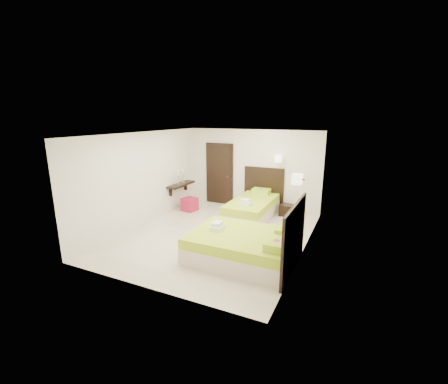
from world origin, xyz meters
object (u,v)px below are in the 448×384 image
at_px(bed_single, 253,207).
at_px(ottoman, 190,204).
at_px(nightstand, 287,210).
at_px(bed_double, 247,245).

xyz_separation_m(bed_single, ottoman, (-2.12, -0.22, -0.12)).
bearing_deg(nightstand, bed_single, -138.15).
distance_m(bed_double, nightstand, 3.28).
bearing_deg(nightstand, ottoman, -156.89).
distance_m(nightstand, ottoman, 3.12).
xyz_separation_m(nightstand, ottoman, (-3.01, -0.83, 0.03)).
bearing_deg(ottoman, bed_single, 5.99).
bearing_deg(bed_double, nightstand, 88.46).
distance_m(bed_single, nightstand, 1.09).
distance_m(bed_single, ottoman, 2.13).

